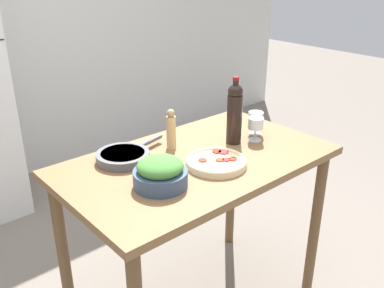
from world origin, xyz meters
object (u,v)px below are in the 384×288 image
Objects in this scene: wine_glass_near at (256,125)px; cast_iron_skillet at (123,156)px; salad_bowl at (160,173)px; homemade_pizza at (216,162)px; pepper_mill at (171,130)px; wine_glass_far at (256,118)px; wine_bottle at (235,112)px.

wine_glass_near is 0.31× the size of cast_iron_skillet.
salad_bowl is 0.82× the size of homemade_pizza.
pepper_mill is 0.90× the size of salad_bowl.
salad_bowl reaches higher than cast_iron_skillet.
homemade_pizza is at bearing -47.82° from cast_iron_skillet.
salad_bowl is at bearing -170.42° from wine_glass_far.
wine_bottle reaches higher than homemade_pizza.
pepper_mill is at bearing 96.60° from homemade_pizza.
wine_glass_far is at bearing 40.94° from wine_glass_near.
homemade_pizza is 0.43m from cast_iron_skillet.
salad_bowl is at bearing -174.39° from wine_glass_near.
pepper_mill is (-0.28, 0.15, -0.06)m from wine_bottle.
salad_bowl is (-0.27, -0.27, -0.04)m from pepper_mill.
salad_bowl reaches higher than homemade_pizza.
homemade_pizza is (0.30, -0.02, -0.04)m from salad_bowl.
wine_glass_far is at bearing -17.96° from pepper_mill.
wine_glass_far reaches higher than homemade_pizza.
wine_glass_near is 0.37m from homemade_pizza.
wine_bottle is at bearing 27.98° from homemade_pizza.
salad_bowl is 0.58× the size of cast_iron_skillet.
wine_bottle is 0.14m from wine_glass_near.
pepper_mill is 0.73× the size of homemade_pizza.
pepper_mill is at bearing 44.84° from salad_bowl.
wine_glass_far is at bearing 1.95° from wine_bottle.
salad_bowl is (-0.72, -0.12, -0.03)m from wine_glass_far.
salad_bowl is 0.31m from cast_iron_skillet.
wine_bottle reaches higher than salad_bowl.
wine_bottle is at bearing 153.72° from wine_glass_near.
pepper_mill is at bearing 152.14° from wine_glass_near.
pepper_mill is (-0.45, 0.15, 0.01)m from wine_glass_far.
homemade_pizza is at bearing -152.02° from wine_bottle.
homemade_pizza is at bearing -83.40° from pepper_mill.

